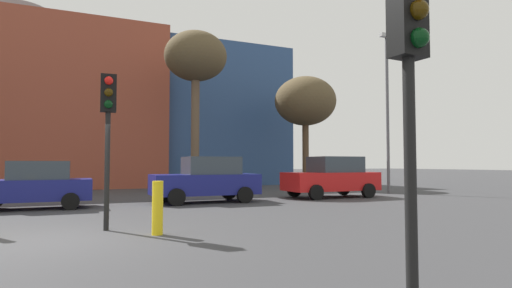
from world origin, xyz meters
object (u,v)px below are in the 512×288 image
object	(u,v)px
parked_car_3	(207,180)
traffic_light_island	(108,115)
parked_car_4	(332,177)
traffic_light_near_right	(410,60)
bare_tree_0	(305,102)
street_lamp	(387,103)
parked_car_2	(34,185)
bollard_yellow_0	(158,208)
bare_tree_1	(196,59)

from	to	relation	value
parked_car_3	traffic_light_island	bearing A→B (deg)	54.28
parked_car_3	traffic_light_island	xyz separation A→B (m)	(-4.22, -5.87, 1.80)
parked_car_4	traffic_light_near_right	bearing A→B (deg)	58.66
bare_tree_0	street_lamp	world-z (taller)	street_lamp
parked_car_2	bare_tree_0	distance (m)	16.96
parked_car_4	street_lamp	distance (m)	5.88
street_lamp	bollard_yellow_0	bearing A→B (deg)	-149.75
parked_car_3	street_lamp	size ratio (longest dim) A/B	0.50
parked_car_4	parked_car_3	bearing A→B (deg)	0.00
parked_car_3	bare_tree_1	distance (m)	9.37
parked_car_2	traffic_light_near_right	size ratio (longest dim) A/B	1.09
parked_car_4	bare_tree_1	size ratio (longest dim) A/B	0.48
parked_car_3	bollard_yellow_0	distance (m)	7.66
bollard_yellow_0	street_lamp	distance (m)	16.33
bare_tree_1	bare_tree_0	bearing A→B (deg)	1.42
bare_tree_1	bollard_yellow_0	size ratio (longest dim) A/B	7.76
parked_car_3	parked_car_4	size ratio (longest dim) A/B	0.97
bollard_yellow_0	parked_car_3	bearing A→B (deg)	65.04
parked_car_4	bare_tree_0	bearing A→B (deg)	-110.88
parked_car_4	street_lamp	size ratio (longest dim) A/B	0.51
traffic_light_near_right	bare_tree_0	xyz separation A→B (m)	(10.47, 19.67, 2.98)
parked_car_4	street_lamp	world-z (taller)	street_lamp
parked_car_2	parked_car_3	xyz separation A→B (m)	(6.22, -0.00, 0.09)
parked_car_2	bollard_yellow_0	size ratio (longest dim) A/B	3.25
traffic_light_island	bare_tree_1	xyz separation A→B (m)	(5.50, 12.34, 4.85)
traffic_light_near_right	parked_car_3	bearing A→B (deg)	168.38
traffic_light_near_right	bollard_yellow_0	world-z (taller)	traffic_light_near_right
parked_car_4	bare_tree_0	distance (m)	8.50
bare_tree_1	bollard_yellow_0	world-z (taller)	bare_tree_1
street_lamp	bare_tree_1	bearing A→B (deg)	149.02
traffic_light_near_right	bare_tree_0	world-z (taller)	bare_tree_0
parked_car_2	street_lamp	bearing A→B (deg)	-176.55
parked_car_2	street_lamp	world-z (taller)	street_lamp
traffic_light_near_right	bare_tree_1	xyz separation A→B (m)	(3.10, 19.49, 4.97)
parked_car_4	bare_tree_0	size ratio (longest dim) A/B	0.61
street_lamp	parked_car_2	bearing A→B (deg)	-176.55
parked_car_2	parked_car_3	size ratio (longest dim) A/B	0.90
traffic_light_island	bollard_yellow_0	bearing A→B (deg)	45.42
traffic_light_near_right	traffic_light_island	world-z (taller)	traffic_light_island
parked_car_3	street_lamp	world-z (taller)	street_lamp
parked_car_3	bare_tree_1	world-z (taller)	bare_tree_1
traffic_light_near_right	street_lamp	size ratio (longest dim) A/B	0.41
bare_tree_1	parked_car_4	bearing A→B (deg)	-53.27
bare_tree_0	bollard_yellow_0	bearing A→B (deg)	-131.13
parked_car_3	parked_car_4	distance (m)	6.10
traffic_light_near_right	traffic_light_island	distance (m)	7.54
bollard_yellow_0	street_lamp	world-z (taller)	street_lamp
parked_car_2	traffic_light_island	size ratio (longest dim) A/B	1.04
bare_tree_0	bare_tree_1	bearing A→B (deg)	-178.58
parked_car_3	parked_car_4	bearing A→B (deg)	-180.00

